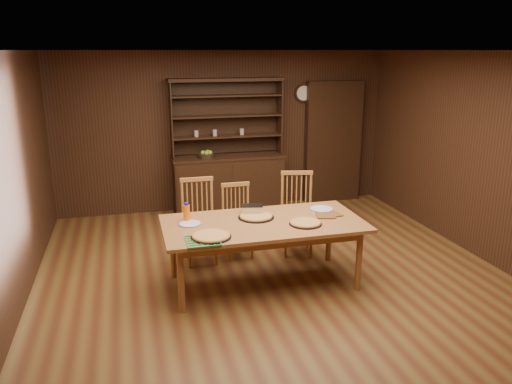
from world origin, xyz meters
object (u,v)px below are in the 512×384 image
object	(u,v)px
dining_table	(263,227)
chair_right	(297,210)
china_hutch	(228,176)
chair_left	(199,218)
chair_center	(237,218)
juice_bottle	(187,213)

from	to	relation	value
dining_table	chair_right	distance (m)	1.10
china_hutch	chair_left	xyz separation A→B (m)	(-0.78, -1.90, -0.03)
dining_table	chair_right	size ratio (longest dim) A/B	2.08
chair_center	chair_right	xyz separation A→B (m)	(0.79, -0.08, 0.07)
chair_center	juice_bottle	xyz separation A→B (m)	(-0.73, -0.67, 0.35)
china_hutch	chair_center	bearing A→B (deg)	-98.31
china_hutch	chair_right	size ratio (longest dim) A/B	2.02
dining_table	chair_right	xyz separation A→B (m)	(0.69, 0.84, -0.11)
chair_center	chair_right	world-z (taller)	chair_right
dining_table	chair_center	xyz separation A→B (m)	(-0.10, 0.92, -0.18)
chair_right	china_hutch	bearing A→B (deg)	118.35
dining_table	juice_bottle	world-z (taller)	juice_bottle
china_hutch	juice_bottle	bearing A→B (deg)	-111.56
chair_right	juice_bottle	distance (m)	1.65
chair_left	juice_bottle	world-z (taller)	chair_left
chair_left	juice_bottle	distance (m)	0.72
chair_left	juice_bottle	bearing A→B (deg)	-109.80
chair_left	juice_bottle	xyz separation A→B (m)	(-0.22, -0.62, 0.28)
chair_center	chair_right	bearing A→B (deg)	-5.69
dining_table	chair_left	xyz separation A→B (m)	(-0.60, 0.87, -0.12)
dining_table	chair_center	world-z (taller)	chair_center
china_hutch	juice_bottle	size ratio (longest dim) A/B	10.05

